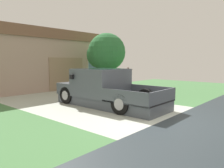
{
  "coord_description": "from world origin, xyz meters",
  "views": [
    {
      "loc": [
        -6.61,
        -3.36,
        1.99
      ],
      "look_at": [
        0.9,
        3.25,
        0.93
      ],
      "focal_mm": 34.39,
      "sensor_mm": 36.0,
      "label": 1
    }
  ],
  "objects": [
    {
      "name": "handbag",
      "position": [
        1.86,
        2.77,
        0.12
      ],
      "size": [
        0.3,
        0.21,
        0.4
      ],
      "color": "brown",
      "rests_on": "ground"
    },
    {
      "name": "person_with_hat",
      "position": [
        1.9,
        3.08,
        0.94
      ],
      "size": [
        0.51,
        0.5,
        1.71
      ],
      "rotation": [
        0.0,
        0.0,
        3.33
      ],
      "color": "black",
      "rests_on": "ground"
    },
    {
      "name": "pickup_truck",
      "position": [
        0.39,
        3.34,
        0.74
      ],
      "size": [
        2.2,
        5.2,
        1.66
      ],
      "rotation": [
        0.0,
        0.0,
        0.01
      ],
      "color": "#464D56",
      "rests_on": "ground"
    },
    {
      "name": "front_yard_tree",
      "position": [
        4.23,
        6.72,
        2.6
      ],
      "size": [
        2.56,
        2.68,
        3.89
      ],
      "color": "brown",
      "rests_on": "ground"
    },
    {
      "name": "house_with_garage",
      "position": [
        1.47,
        11.89,
        2.1
      ],
      "size": [
        9.51,
        5.99,
        4.15
      ],
      "color": "tan",
      "rests_on": "ground"
    }
  ]
}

